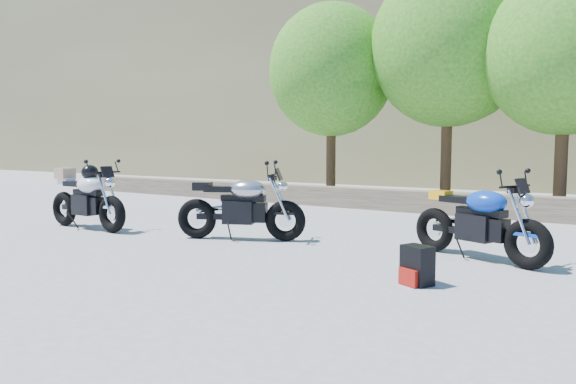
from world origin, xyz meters
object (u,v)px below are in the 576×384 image
object	(u,v)px
white_bike	(86,198)
backpack	(417,266)
silver_bike	(241,208)
blue_bike	(479,223)

from	to	relation	value
white_bike	backpack	size ratio (longest dim) A/B	5.02
silver_bike	blue_bike	xyz separation A→B (m)	(3.57, 0.61, -0.03)
white_bike	backpack	bearing A→B (deg)	-2.37
backpack	white_bike	bearing A→B (deg)	-159.16
blue_bike	backpack	size ratio (longest dim) A/B	4.59
silver_bike	blue_bike	size ratio (longest dim) A/B	1.03
silver_bike	backpack	distance (m)	3.53
blue_bike	white_bike	bearing A→B (deg)	-148.39
silver_bike	white_bike	distance (m)	3.17
white_bike	backpack	world-z (taller)	white_bike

